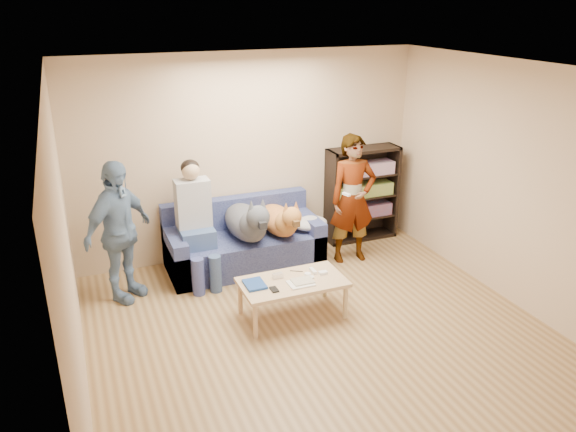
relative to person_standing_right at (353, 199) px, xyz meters
name	(u,v)px	position (x,y,z in m)	size (l,w,h in m)	color
ground	(334,349)	(-1.09, -1.74, -0.82)	(5.00, 5.00, 0.00)	olive
ceiling	(344,74)	(-1.09, -1.74, 1.78)	(5.00, 5.00, 0.00)	white
wall_back	(250,156)	(-1.09, 0.76, 0.48)	(4.50, 4.50, 0.00)	tan
wall_front	(564,399)	(-1.09, -4.24, 0.48)	(4.50, 4.50, 0.00)	tan
wall_left	(68,267)	(-3.34, -1.74, 0.48)	(5.00, 5.00, 0.00)	tan
wall_right	(535,194)	(1.16, -1.74, 0.48)	(5.00, 5.00, 0.00)	tan
blanket	(310,223)	(-0.51, 0.18, -0.31)	(0.46, 0.39, 0.16)	#AFAFB4
person_standing_right	(353,199)	(0.00, 0.00, 0.00)	(0.60, 0.39, 1.65)	gray
person_standing_left	(119,232)	(-2.84, 0.05, -0.02)	(0.94, 0.39, 1.60)	#708BB4
held_controller	(346,194)	(-0.20, -0.20, 0.15)	(0.04, 0.11, 0.03)	white
notebook_blue	(255,284)	(-1.64, -0.98, -0.39)	(0.20, 0.26, 0.03)	navy
papers	(301,283)	(-1.19, -1.13, -0.40)	(0.26, 0.20, 0.01)	white
magazine	(303,281)	(-1.16, -1.11, -0.38)	(0.22, 0.17, 0.01)	#B6AB92
camera_silver	(278,276)	(-1.36, -0.91, -0.38)	(0.11, 0.06, 0.05)	silver
controller_a	(313,271)	(-0.96, -0.93, -0.39)	(0.04, 0.13, 0.03)	white
controller_b	(323,273)	(-0.88, -1.01, -0.39)	(0.09, 0.06, 0.03)	white
headphone_cup_a	(311,277)	(-1.04, -1.05, -0.39)	(0.07, 0.07, 0.02)	silver
headphone_cup_b	(308,274)	(-1.04, -0.97, -0.39)	(0.07, 0.07, 0.02)	white
pen_orange	(297,287)	(-1.26, -1.19, -0.40)	(0.01, 0.01, 0.14)	orange
pen_black	(296,271)	(-1.12, -0.85, -0.40)	(0.01, 0.01, 0.14)	black
wallet	(274,289)	(-1.49, -1.15, -0.40)	(0.07, 0.12, 0.01)	black
sofa	(243,244)	(-1.34, 0.35, -0.54)	(1.90, 0.85, 0.82)	#515B93
person_seated	(196,218)	(-1.95, 0.22, -0.05)	(0.40, 0.73, 1.47)	#41538F
dog_gray	(248,222)	(-1.34, 0.16, -0.17)	(0.45, 1.27, 0.65)	#4A4B54
dog_tan	(281,220)	(-0.92, 0.14, -0.20)	(0.38, 1.15, 0.56)	#C4653B
coffee_table	(292,285)	(-1.24, -1.03, -0.45)	(1.10, 0.60, 0.42)	tan
bookshelf	(362,192)	(0.46, 0.59, -0.14)	(1.00, 0.34, 1.30)	black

